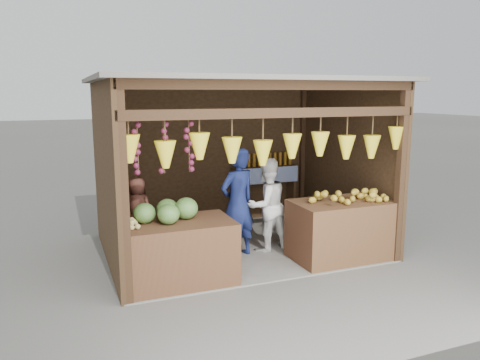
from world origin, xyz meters
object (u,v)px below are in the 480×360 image
Objects in this scene: man_standing at (238,203)px; woman_standing at (266,205)px; counter_left at (177,253)px; counter_right at (341,230)px; vendor_seated at (138,209)px.

man_standing is 1.13× the size of woman_standing.
counter_left is 1.81m from woman_standing.
counter_right is 0.89× the size of man_standing.
counter_right is 1.20m from woman_standing.
counter_right is 1.54× the size of vendor_seated.
woman_standing is at bearing 173.41° from man_standing.
woman_standing reaches higher than counter_right.
counter_right reaches higher than counter_left.
counter_right is at bearing -165.27° from vendor_seated.
woman_standing is (-0.88, 0.75, 0.29)m from counter_right.
man_standing is 0.54m from woman_standing.
counter_right is 1.59m from man_standing.
counter_left is 2.50m from counter_right.
woman_standing reaches higher than vendor_seated.
vendor_seated is at bearing -25.15° from woman_standing.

